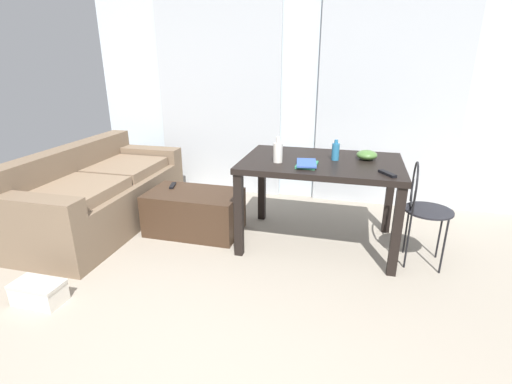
{
  "coord_description": "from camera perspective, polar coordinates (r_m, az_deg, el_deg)",
  "views": [
    {
      "loc": [
        0.65,
        -1.43,
        1.63
      ],
      "look_at": [
        -0.2,
        1.78,
        0.43
      ],
      "focal_mm": 26.34,
      "sensor_mm": 36.0,
      "label": 1
    }
  ],
  "objects": [
    {
      "name": "ground_plane",
      "position": [
        3.09,
        0.45,
        -12.07
      ],
      "size": [
        7.24,
        7.24,
        0.0
      ],
      "primitive_type": "plane",
      "color": "gray"
    },
    {
      "name": "tv_remote_primary",
      "position": [
        3.85,
        -12.54,
        0.97
      ],
      "size": [
        0.09,
        0.17,
        0.02
      ],
      "primitive_type": "cube",
      "rotation": [
        0.0,
        0.0,
        0.28
      ],
      "color": "black",
      "rests_on": "coffee_table"
    },
    {
      "name": "coffee_table",
      "position": [
        3.72,
        -9.31,
        -3.02
      ],
      "size": [
        0.89,
        0.53,
        0.41
      ],
      "color": "#382619",
      "rests_on": "ground"
    },
    {
      "name": "bottle_far",
      "position": [
        3.19,
        3.35,
        6.07
      ],
      "size": [
        0.08,
        0.08,
        0.22
      ],
      "color": "beige",
      "rests_on": "craft_table"
    },
    {
      "name": "couch",
      "position": [
        4.12,
        -22.82,
        -0.42
      ],
      "size": [
        0.92,
        1.96,
        0.79
      ],
      "color": "brown",
      "rests_on": "ground"
    },
    {
      "name": "bottle_near",
      "position": [
        3.33,
        11.99,
        6.07
      ],
      "size": [
        0.06,
        0.06,
        0.18
      ],
      "color": "teal",
      "rests_on": "craft_table"
    },
    {
      "name": "book_stack",
      "position": [
        3.11,
        7.71,
        4.24
      ],
      "size": [
        0.19,
        0.29,
        0.03
      ],
      "color": "#2D7F56",
      "rests_on": "craft_table"
    },
    {
      "name": "shoebox",
      "position": [
        3.11,
        -30.11,
        -13.05
      ],
      "size": [
        0.35,
        0.19,
        0.16
      ],
      "color": "beige",
      "rests_on": "ground"
    },
    {
      "name": "wall_back",
      "position": [
        4.51,
        6.78,
        15.67
      ],
      "size": [
        5.09,
        0.1,
        2.63
      ],
      "primitive_type": "cube",
      "color": "silver",
      "rests_on": "ground"
    },
    {
      "name": "wire_chair",
      "position": [
        3.28,
        23.84,
        -1.3
      ],
      "size": [
        0.38,
        0.39,
        0.86
      ],
      "color": "black",
      "rests_on": "ground"
    },
    {
      "name": "craft_table",
      "position": [
        3.34,
        9.83,
        3.11
      ],
      "size": [
        1.36,
        0.91,
        0.79
      ],
      "color": "black",
      "rests_on": "ground"
    },
    {
      "name": "tv_remote_on_table",
      "position": [
        3.01,
        19.32,
        2.66
      ],
      "size": [
        0.13,
        0.17,
        0.02
      ],
      "primitive_type": "cube",
      "rotation": [
        0.0,
        0.0,
        0.6
      ],
      "color": "black",
      "rests_on": "craft_table"
    },
    {
      "name": "curtains",
      "position": [
        4.44,
        6.53,
        13.36
      ],
      "size": [
        3.48,
        0.03,
        2.29
      ],
      "color": "#B2B7BC",
      "rests_on": "ground"
    },
    {
      "name": "bowl",
      "position": [
        3.41,
        16.48,
        5.42
      ],
      "size": [
        0.18,
        0.18,
        0.08
      ],
      "primitive_type": "ellipsoid",
      "color": "#477033",
      "rests_on": "craft_table"
    }
  ]
}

